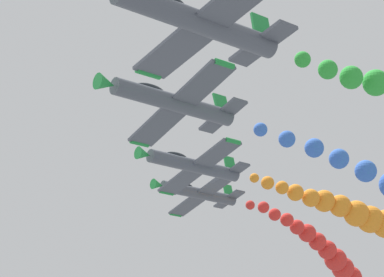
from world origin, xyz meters
The scene contains 6 objects.
airplane_lead centered at (-18.81, 14.54, 62.94)m, with size 9.47×10.35×2.87m.
airplane_left_inner centered at (-6.28, 6.51, 64.77)m, with size 9.26×10.35×3.35m.
smoke_trail_left_inner centered at (-7.32, -11.34, 62.77)m, with size 3.23×15.83×4.52m.
airplane_right_inner centered at (6.80, -5.39, 66.06)m, with size 9.35×10.35×3.19m.
airplane_left_outer centered at (18.65, -15.31, 67.94)m, with size 9.34×10.35×3.20m.
smoke_trail_left_outer centered at (21.37, -38.20, 63.75)m, with size 6.36×23.08×8.65m.
Camera 1 is at (-46.49, 36.39, 45.05)m, focal length 80.15 mm.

